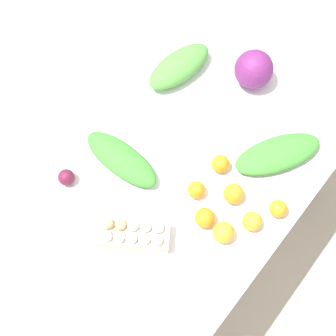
% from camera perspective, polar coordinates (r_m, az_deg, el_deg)
% --- Properties ---
extents(ground_plane, '(8.00, 8.00, 0.00)m').
position_cam_1_polar(ground_plane, '(2.56, 0.00, -7.52)').
color(ground_plane, '#B2A899').
extents(dining_table, '(1.44, 1.02, 0.76)m').
position_cam_1_polar(dining_table, '(1.93, 0.00, -1.37)').
color(dining_table, silver).
rests_on(dining_table, ground_plane).
extents(cabbage_purple, '(0.17, 0.17, 0.17)m').
position_cam_1_polar(cabbage_purple, '(2.04, 10.41, 11.75)').
color(cabbage_purple, '#6B2366').
rests_on(cabbage_purple, dining_table).
extents(egg_carton, '(0.24, 0.28, 0.09)m').
position_cam_1_polar(egg_carton, '(1.71, -4.31, -8.07)').
color(egg_carton, beige).
rests_on(egg_carton, dining_table).
extents(greens_bunch_chard, '(0.39, 0.31, 0.06)m').
position_cam_1_polar(greens_bunch_chard, '(1.90, 13.25, 1.69)').
color(greens_bunch_chard, '#3D8433').
rests_on(greens_bunch_chard, dining_table).
extents(greens_bunch_scallion, '(0.14, 0.35, 0.07)m').
position_cam_1_polar(greens_bunch_scallion, '(1.84, -5.72, 1.10)').
color(greens_bunch_scallion, '#3D8433').
rests_on(greens_bunch_scallion, dining_table).
extents(greens_bunch_beet_tops, '(0.34, 0.19, 0.09)m').
position_cam_1_polar(greens_bunch_beet_tops, '(2.06, 1.39, 12.29)').
color(greens_bunch_beet_tops, '#4C933D').
rests_on(greens_bunch_beet_tops, dining_table).
extents(beet_root, '(0.07, 0.07, 0.07)m').
position_cam_1_polar(beet_root, '(1.84, -12.29, -1.12)').
color(beet_root, '#5B1933').
rests_on(beet_root, dining_table).
extents(orange_0, '(0.08, 0.08, 0.08)m').
position_cam_1_polar(orange_0, '(1.74, 4.49, -6.08)').
color(orange_0, orange).
rests_on(orange_0, dining_table).
extents(orange_1, '(0.07, 0.07, 0.07)m').
position_cam_1_polar(orange_1, '(1.76, 10.21, -6.40)').
color(orange_1, orange).
rests_on(orange_1, dining_table).
extents(orange_2, '(0.08, 0.08, 0.08)m').
position_cam_1_polar(orange_2, '(1.78, 7.98, -3.10)').
color(orange_2, orange).
rests_on(orange_2, dining_table).
extents(orange_3, '(0.07, 0.07, 0.07)m').
position_cam_1_polar(orange_3, '(1.83, 6.40, 0.53)').
color(orange_3, orange).
rests_on(orange_3, dining_table).
extents(orange_4, '(0.07, 0.07, 0.07)m').
position_cam_1_polar(orange_4, '(1.80, 13.30, -4.84)').
color(orange_4, orange).
rests_on(orange_4, dining_table).
extents(orange_5, '(0.08, 0.08, 0.08)m').
position_cam_1_polar(orange_5, '(1.73, 6.75, -7.81)').
color(orange_5, orange).
rests_on(orange_5, dining_table).
extents(orange_6, '(0.07, 0.07, 0.07)m').
position_cam_1_polar(orange_6, '(1.78, 3.45, -2.67)').
color(orange_6, orange).
rests_on(orange_6, dining_table).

